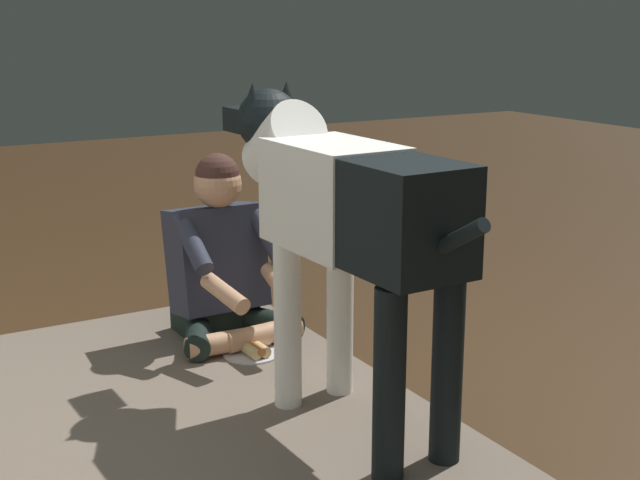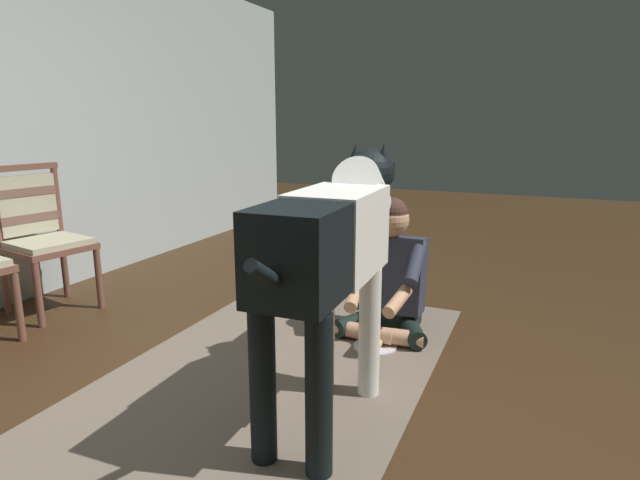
# 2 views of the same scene
# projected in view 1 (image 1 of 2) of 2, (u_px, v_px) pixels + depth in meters

# --- Properties ---
(ground_plane) EXTENTS (15.23, 15.23, 0.00)m
(ground_plane) POSITION_uv_depth(u_px,v_px,m) (331.00, 428.00, 3.09)
(ground_plane) COLOR #3C2714
(area_rug) EXTENTS (2.57, 1.52, 0.01)m
(area_rug) POSITION_uv_depth(u_px,v_px,m) (214.00, 422.00, 3.13)
(area_rug) COLOR #736355
(area_rug) RESTS_ON ground
(person_sitting_on_floor) EXTENTS (0.65, 0.58, 0.82)m
(person_sitting_on_floor) POSITION_uv_depth(u_px,v_px,m) (222.00, 264.00, 3.90)
(person_sitting_on_floor) COLOR black
(person_sitting_on_floor) RESTS_ON ground
(large_dog) EXTENTS (1.53, 0.34, 1.16)m
(large_dog) POSITION_uv_depth(u_px,v_px,m) (342.00, 210.00, 2.99)
(large_dog) COLOR white
(large_dog) RESTS_ON ground
(hot_dog_on_plate) EXTENTS (0.25, 0.25, 0.06)m
(hot_dog_on_plate) POSITION_uv_depth(u_px,v_px,m) (252.00, 349.00, 3.74)
(hot_dog_on_plate) COLOR silver
(hot_dog_on_plate) RESTS_ON ground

